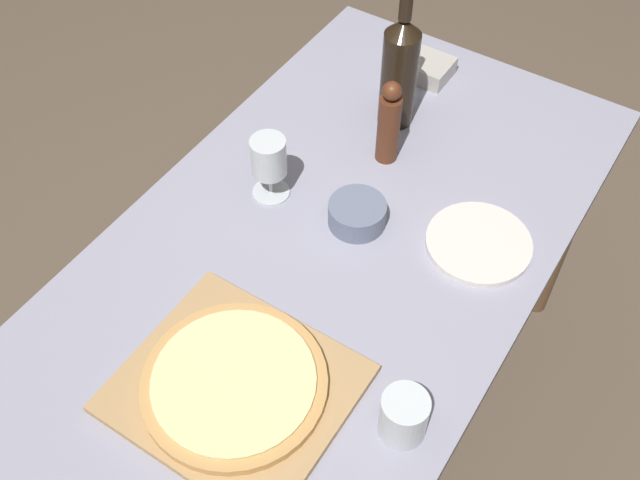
{
  "coord_description": "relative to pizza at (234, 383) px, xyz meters",
  "views": [
    {
      "loc": [
        0.5,
        -0.76,
        1.92
      ],
      "look_at": [
        0.01,
        -0.0,
        0.82
      ],
      "focal_mm": 42.0,
      "sensor_mm": 36.0,
      "label": 1
    }
  ],
  "objects": [
    {
      "name": "ground_plane",
      "position": [
        -0.04,
        0.32,
        -0.79
      ],
      "size": [
        12.0,
        12.0,
        0.0
      ],
      "primitive_type": "plane",
      "color": "brown"
    },
    {
      "name": "dining_table",
      "position": [
        -0.04,
        0.32,
        -0.13
      ],
      "size": [
        0.8,
        1.54,
        0.76
      ],
      "color": "#9393A8",
      "rests_on": "ground_plane"
    },
    {
      "name": "cutting_board",
      "position": [
        0.0,
        -0.0,
        -0.02
      ],
      "size": [
        0.38,
        0.34,
        0.02
      ],
      "color": "tan",
      "rests_on": "dining_table"
    },
    {
      "name": "pizza",
      "position": [
        0.0,
        0.0,
        0.0
      ],
      "size": [
        0.32,
        0.32,
        0.02
      ],
      "color": "tan",
      "rests_on": "cutting_board"
    },
    {
      "name": "wine_bottle",
      "position": [
        -0.11,
        0.76,
        0.11
      ],
      "size": [
        0.08,
        0.08,
        0.36
      ],
      "color": "black",
      "rests_on": "dining_table"
    },
    {
      "name": "pepper_mill",
      "position": [
        -0.07,
        0.64,
        0.07
      ],
      "size": [
        0.05,
        0.05,
        0.21
      ],
      "color": "#5B2D19",
      "rests_on": "dining_table"
    },
    {
      "name": "wine_glass",
      "position": [
        -0.22,
        0.41,
        0.07
      ],
      "size": [
        0.08,
        0.08,
        0.15
      ],
      "color": "silver",
      "rests_on": "dining_table"
    },
    {
      "name": "small_bowl",
      "position": [
        -0.02,
        0.44,
        -0.0
      ],
      "size": [
        0.12,
        0.12,
        0.05
      ],
      "color": "slate",
      "rests_on": "dining_table"
    },
    {
      "name": "drinking_tumbler",
      "position": [
        0.27,
        0.09,
        0.02
      ],
      "size": [
        0.08,
        0.08,
        0.1
      ],
      "color": "silver",
      "rests_on": "dining_table"
    },
    {
      "name": "dinner_plate",
      "position": [
        0.21,
        0.52,
        -0.02
      ],
      "size": [
        0.21,
        0.21,
        0.01
      ],
      "color": "silver",
      "rests_on": "dining_table"
    },
    {
      "name": "food_container",
      "position": [
        -0.14,
        0.94,
        -0.01
      ],
      "size": [
        0.14,
        0.1,
        0.04
      ],
      "color": "#BCB7AD",
      "rests_on": "dining_table"
    }
  ]
}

